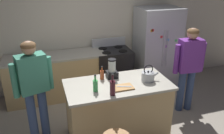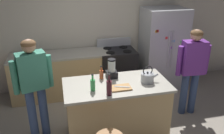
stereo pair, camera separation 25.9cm
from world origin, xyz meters
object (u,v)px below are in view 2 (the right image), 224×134
Objects in this scene: cutting_board at (121,88)px; chef_knife at (122,87)px; person_by_sink_right at (192,65)px; blender_appliance at (112,70)px; bottle_wine at (109,87)px; kitchen_island at (116,110)px; tea_kettle at (147,77)px; bottle_cooking_sauce at (101,74)px; stove_range at (117,69)px; person_by_island_left at (34,81)px; bottle_soda at (93,85)px; refrigerator at (162,49)px.

chef_knife is (0.02, 0.00, 0.01)m from cutting_board.
person_by_sink_right is 1.51m from cutting_board.
blender_appliance is 0.98× the size of bottle_wine.
kitchen_island is 0.99× the size of person_by_sink_right.
tea_kettle is at bearing -5.88° from kitchen_island.
stove_range is at bearing 65.64° from bottle_cooking_sauce.
bottle_soda is (0.83, -0.38, 0.03)m from person_by_island_left.
blender_appliance reaches higher than bottle_cooking_sauce.
stove_range is at bearing 131.01° from person_by_sink_right.
kitchen_island is 0.90× the size of refrigerator.
kitchen_island is 7.25× the size of chef_knife.
refrigerator is 2.06m from bottle_cooking_sauce.
kitchen_island is 0.69m from bottle_soda.
person_by_sink_right is at bearing 38.22° from chef_knife.
bottle_cooking_sauce is (-0.17, -0.01, -0.05)m from blender_appliance.
person_by_island_left is (-1.21, 0.25, 0.52)m from kitchen_island.
person_by_island_left is 5.18× the size of bottle_wine.
bottle_wine is at bearing -28.20° from person_by_island_left.
chef_knife is (0.22, 0.15, -0.09)m from bottle_wine.
refrigerator is 2.92m from person_by_island_left.
blender_appliance is at bearing 45.55° from bottle_soda.
refrigerator is at bearing 91.00° from person_by_sink_right.
bottle_cooking_sauce is 0.98× the size of chef_knife.
tea_kettle is 0.47m from cutting_board.
chef_knife is (-0.36, -1.68, 0.48)m from stove_range.
bottle_cooking_sauce is 0.71m from tea_kettle.
stove_range is at bearing 72.33° from bottle_wine.
bottle_cooking_sauce is (0.19, 0.35, -0.02)m from bottle_soda.
bottle_soda reaches higher than chef_knife.
bottle_wine is 0.70m from tea_kettle.
person_by_island_left reaches higher than person_by_sink_right.
tea_kettle is (1.68, -0.30, 0.02)m from person_by_island_left.
kitchen_island is 1.34m from person_by_island_left.
chef_knife is (0.06, -0.40, -0.11)m from blender_appliance.
bottle_soda is at bearing -134.45° from blender_appliance.
person_by_island_left reaches higher than bottle_soda.
bottle_cooking_sauce is at bearing -176.85° from person_by_sink_right.
kitchen_island is at bearing -84.92° from blender_appliance.
person_by_sink_right is 7.43× the size of bottle_cooking_sauce.
bottle_wine is 0.53m from bottle_cooking_sauce.
chef_knife is at bearing -129.99° from refrigerator.
blender_appliance is (-1.45, -1.26, 0.17)m from refrigerator.
refrigerator reaches higher than chef_knife.
blender_appliance reaches higher than cutting_board.
blender_appliance is (1.19, -0.01, 0.07)m from person_by_island_left.
bottle_cooking_sauce is at bearing 157.50° from tea_kettle.
bottle_cooking_sauce is (-1.64, -0.09, 0.04)m from person_by_sink_right.
stove_range is 1.78m from chef_knife.
refrigerator is at bearing 40.99° from blender_appliance.
cutting_board is at bearing -18.23° from person_by_island_left.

